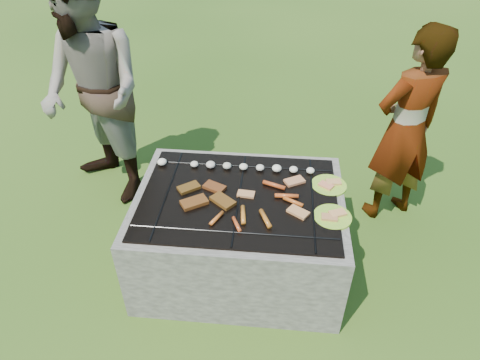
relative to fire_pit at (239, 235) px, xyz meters
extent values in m
plane|color=#234912|center=(0.00, 0.00, -0.28)|extent=(60.00, 60.00, 0.00)
cube|color=#A89F95|center=(0.00, 0.41, 0.02)|extent=(1.30, 0.18, 0.60)
cube|color=gray|center=(0.00, -0.41, 0.02)|extent=(1.30, 0.18, 0.60)
cube|color=#9C968A|center=(-0.56, 0.00, 0.02)|extent=(0.18, 0.64, 0.60)
cube|color=#A19A8F|center=(0.56, 0.00, 0.02)|extent=(0.18, 0.64, 0.60)
cube|color=black|center=(0.00, 0.00, -0.04)|extent=(0.94, 0.64, 0.48)
sphere|color=#FF5914|center=(0.00, 0.00, 0.18)|extent=(0.10, 0.10, 0.10)
cube|color=black|center=(0.00, 0.00, 0.32)|extent=(1.20, 0.90, 0.01)
cylinder|color=black|center=(-0.45, 0.00, 0.33)|extent=(0.01, 0.88, 0.01)
cylinder|color=black|center=(0.00, 0.00, 0.33)|extent=(0.01, 0.88, 0.01)
cylinder|color=black|center=(0.45, 0.00, 0.33)|extent=(0.01, 0.88, 0.01)
cylinder|color=black|center=(0.00, -0.32, 0.33)|extent=(1.18, 0.01, 0.01)
cylinder|color=black|center=(0.00, 0.32, 0.33)|extent=(1.18, 0.01, 0.01)
ellipsoid|color=white|center=(-0.55, 0.29, 0.35)|extent=(0.06, 0.06, 0.04)
ellipsoid|color=beige|center=(-0.33, 0.29, 0.35)|extent=(0.05, 0.05, 0.04)
ellipsoid|color=beige|center=(-0.22, 0.29, 0.35)|extent=(0.06, 0.06, 0.04)
ellipsoid|color=beige|center=(-0.11, 0.29, 0.35)|extent=(0.06, 0.06, 0.04)
ellipsoid|color=white|center=(0.00, 0.29, 0.35)|extent=(0.06, 0.06, 0.04)
ellipsoid|color=beige|center=(0.11, 0.29, 0.35)|extent=(0.06, 0.06, 0.04)
ellipsoid|color=white|center=(0.22, 0.29, 0.35)|extent=(0.06, 0.06, 0.04)
ellipsoid|color=white|center=(0.33, 0.29, 0.35)|extent=(0.06, 0.06, 0.04)
ellipsoid|color=white|center=(0.45, 0.29, 0.35)|extent=(0.05, 0.05, 0.04)
cube|color=brown|center=(-0.32, 0.04, 0.34)|extent=(0.15, 0.14, 0.02)
cube|color=#A0491D|center=(-0.16, 0.06, 0.34)|extent=(0.16, 0.13, 0.02)
cube|color=#9F541C|center=(-0.26, -0.10, 0.34)|extent=(0.18, 0.16, 0.02)
cube|color=#995A1B|center=(-0.09, -0.07, 0.34)|extent=(0.17, 0.16, 0.02)
cylinder|color=#C14A1F|center=(0.21, 0.11, 0.34)|extent=(0.15, 0.08, 0.03)
cylinder|color=orange|center=(0.29, 0.01, 0.34)|extent=(0.15, 0.03, 0.03)
cylinder|color=orange|center=(0.33, -0.04, 0.34)|extent=(0.13, 0.08, 0.02)
cylinder|color=orange|center=(0.04, -0.19, 0.34)|extent=(0.04, 0.15, 0.03)
cylinder|color=#BA771E|center=(0.17, -0.21, 0.34)|extent=(0.08, 0.15, 0.03)
cylinder|color=orange|center=(-0.11, -0.23, 0.34)|extent=(0.08, 0.12, 0.02)
cylinder|color=red|center=(0.01, -0.27, 0.34)|extent=(0.07, 0.12, 0.02)
cube|color=tan|center=(0.04, 0.02, 0.34)|extent=(0.11, 0.07, 0.01)
cube|color=tan|center=(0.36, -0.12, 0.34)|extent=(0.14, 0.13, 0.02)
cube|color=tan|center=(0.34, 0.18, 0.34)|extent=(0.15, 0.13, 0.02)
cylinder|color=#C9FC3C|center=(0.56, 0.17, 0.33)|extent=(0.29, 0.29, 0.01)
cube|color=#E7AA76|center=(0.54, 0.15, 0.34)|extent=(0.11, 0.10, 0.02)
cube|color=#F5C97D|center=(0.59, 0.19, 0.34)|extent=(0.10, 0.07, 0.02)
cylinder|color=#F0FE3C|center=(0.56, -0.13, 0.33)|extent=(0.27, 0.27, 0.01)
cube|color=tan|center=(0.54, -0.15, 0.34)|extent=(0.09, 0.06, 0.02)
cube|color=#E2A874|center=(0.59, -0.11, 0.34)|extent=(0.11, 0.09, 0.02)
imported|color=gray|center=(1.12, 0.68, 0.47)|extent=(0.65, 0.56, 1.50)
imported|color=#A09486|center=(-1.15, 0.74, 0.62)|extent=(1.11, 1.09, 1.81)
camera|label=1|loc=(0.20, -2.03, 2.01)|focal=32.00mm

